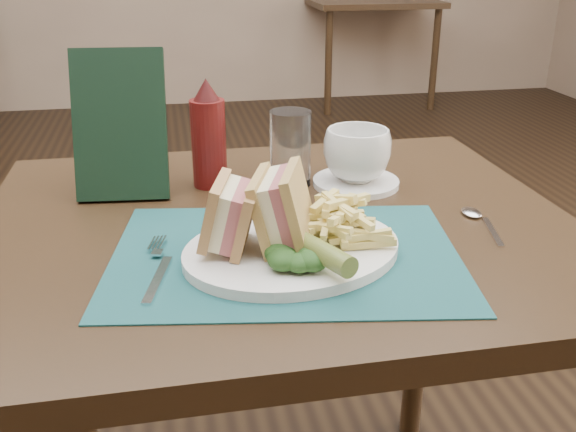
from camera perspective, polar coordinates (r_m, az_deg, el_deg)
The scene contains 18 objects.
floor at distance 1.80m, azimuth -3.61°, elevation -16.08°, with size 7.00×7.00×0.00m, color black.
wall_back at distance 5.02m, azimuth -8.95°, elevation 9.87°, with size 6.00×6.00×0.00m, color tan.
table_main at distance 1.18m, azimuth -0.76°, elevation -17.17°, with size 0.90×0.75×0.75m, color black, non-canonical shape.
table_bg_right at distance 4.98m, azimuth 7.20°, elevation 14.25°, with size 0.90×0.75×0.75m, color black, non-canonical shape.
placemat at distance 0.87m, azimuth -0.21°, elevation -3.49°, with size 0.47×0.33×0.00m, color #17484A.
plate at distance 0.86m, azimuth 0.38°, elevation -3.06°, with size 0.30×0.24×0.01m, color white, non-canonical shape.
sandwich_half_a at distance 0.84m, azimuth -6.54°, elevation 0.19°, with size 0.06×0.09×0.09m, color tan, non-canonical shape.
sandwich_half_b at distance 0.84m, azimuth -1.88°, elevation 0.86°, with size 0.06×0.11×0.10m, color tan, non-canonical shape.
kale_garnish at distance 0.81m, azimuth 1.22°, elevation -3.48°, with size 0.11×0.08×0.03m, color #193B15, non-canonical shape.
pickle_spear at distance 0.80m, azimuth 2.77°, elevation -3.12°, with size 0.03×0.03×0.12m, color #546526.
fries_pile at distance 0.88m, azimuth 4.53°, elevation 0.06°, with size 0.18×0.20×0.06m, color #E6D473, non-canonical shape.
fork at distance 0.84m, azimuth -11.54°, elevation -4.32°, with size 0.03×0.17×0.01m, color silver, non-canonical shape.
spoon at distance 1.00m, azimuth 17.11°, elevation -0.62°, with size 0.03×0.15×0.01m, color silver, non-canonical shape.
saucer at distance 1.13m, azimuth 6.05°, elevation 3.00°, with size 0.15×0.15×0.01m, color white.
coffee_cup at distance 1.11m, azimuth 6.16°, elevation 5.44°, with size 0.12×0.12×0.09m, color white.
drinking_glass at distance 1.10m, azimuth 0.21°, elevation 6.02°, with size 0.07×0.07×0.13m, color silver.
ketchup_bottle at distance 1.10m, azimuth -7.10°, elevation 7.30°, with size 0.06×0.06×0.19m, color #500E0D, non-canonical shape.
check_presenter at distance 1.08m, azimuth -14.70°, elevation 7.83°, with size 0.15×0.02×0.24m, color black.
Camera 1 is at (-0.16, -1.39, 1.14)m, focal length 40.00 mm.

